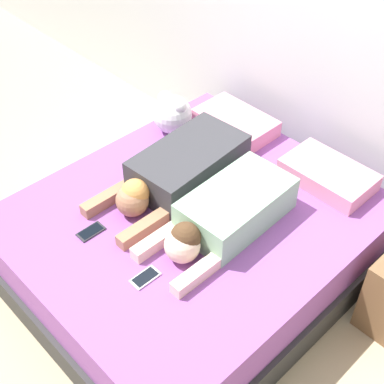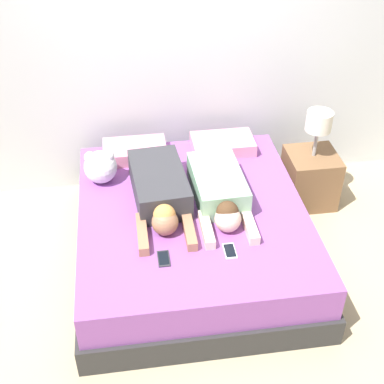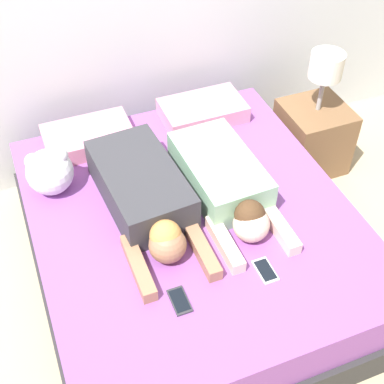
% 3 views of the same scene
% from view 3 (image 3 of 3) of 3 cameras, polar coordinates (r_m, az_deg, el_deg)
% --- Properties ---
extents(ground_plane, '(12.00, 12.00, 0.00)m').
position_cam_3_polar(ground_plane, '(3.27, -0.00, -8.08)').
color(ground_plane, tan).
extents(bed, '(1.74, 1.98, 0.49)m').
position_cam_3_polar(bed, '(3.08, -0.00, -5.33)').
color(bed, '#2D2D2D').
rests_on(bed, ground_plane).
extents(pillow_head_left, '(0.53, 0.33, 0.11)m').
position_cam_3_polar(pillow_head_left, '(3.34, -10.99, 5.74)').
color(pillow_head_left, pink).
rests_on(pillow_head_left, bed).
extents(pillow_head_right, '(0.53, 0.33, 0.11)m').
position_cam_3_polar(pillow_head_right, '(3.50, 1.15, 8.68)').
color(pillow_head_right, pink).
rests_on(pillow_head_right, bed).
extents(person_left, '(0.43, 1.03, 0.22)m').
position_cam_3_polar(person_left, '(2.84, -5.03, -0.39)').
color(person_left, '#333338').
rests_on(person_left, bed).
extents(person_right, '(0.39, 0.93, 0.22)m').
position_cam_3_polar(person_right, '(2.91, 3.64, 0.91)').
color(person_right, '#8CBF99').
rests_on(person_right, bed).
extents(cell_phone_left, '(0.08, 0.15, 0.01)m').
position_cam_3_polar(cell_phone_left, '(2.53, -1.34, -11.52)').
color(cell_phone_left, '#2D2D33').
rests_on(cell_phone_left, bed).
extents(cell_phone_right, '(0.08, 0.15, 0.01)m').
position_cam_3_polar(cell_phone_right, '(2.65, 7.83, -8.30)').
color(cell_phone_right, silver).
rests_on(cell_phone_right, bed).
extents(plush_toy, '(0.26, 0.26, 0.27)m').
position_cam_3_polar(plush_toy, '(3.03, -14.95, 2.20)').
color(plush_toy, white).
rests_on(plush_toy, bed).
extents(nightstand, '(0.43, 0.43, 0.90)m').
position_cam_3_polar(nightstand, '(3.84, 12.81, 6.26)').
color(nightstand, brown).
rests_on(nightstand, ground_plane).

